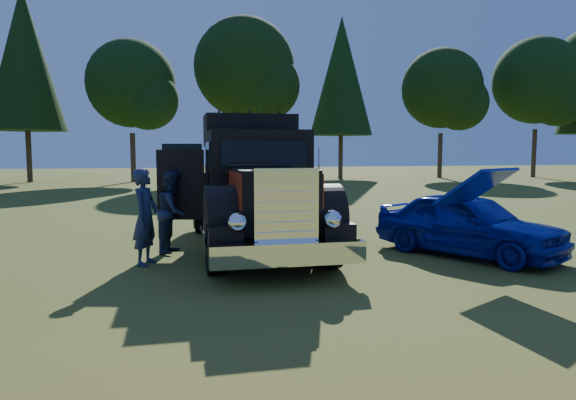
{
  "coord_description": "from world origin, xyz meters",
  "views": [
    {
      "loc": [
        -1.24,
        -8.21,
        2.17
      ],
      "look_at": [
        1.08,
        2.19,
        1.15
      ],
      "focal_mm": 32.0,
      "sensor_mm": 36.0,
      "label": 1
    }
  ],
  "objects_px": {
    "hotrod_coupe": "(468,224)",
    "spectator_near": "(145,217)",
    "diamond_t_truck": "(255,192)",
    "spectator_far": "(173,212)"
  },
  "relations": [
    {
      "from": "hotrod_coupe",
      "to": "spectator_near",
      "type": "relative_size",
      "value": 2.32
    },
    {
      "from": "diamond_t_truck",
      "to": "hotrod_coupe",
      "type": "relative_size",
      "value": 1.67
    },
    {
      "from": "diamond_t_truck",
      "to": "spectator_near",
      "type": "height_order",
      "value": "diamond_t_truck"
    },
    {
      "from": "spectator_far",
      "to": "hotrod_coupe",
      "type": "bearing_deg",
      "value": -87.77
    },
    {
      "from": "diamond_t_truck",
      "to": "spectator_far",
      "type": "xyz_separation_m",
      "value": [
        -1.77,
        0.07,
        -0.4
      ]
    },
    {
      "from": "spectator_far",
      "to": "spectator_near",
      "type": "bearing_deg",
      "value": 173.67
    },
    {
      "from": "spectator_near",
      "to": "spectator_far",
      "type": "xyz_separation_m",
      "value": [
        0.51,
        1.11,
        -0.04
      ]
    },
    {
      "from": "diamond_t_truck",
      "to": "spectator_far",
      "type": "bearing_deg",
      "value": 177.87
    },
    {
      "from": "diamond_t_truck",
      "to": "spectator_near",
      "type": "bearing_deg",
      "value": -155.39
    },
    {
      "from": "diamond_t_truck",
      "to": "hotrod_coupe",
      "type": "xyz_separation_m",
      "value": [
        4.19,
        -1.64,
        -0.61
      ]
    }
  ]
}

